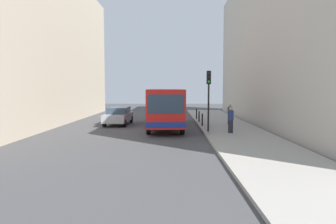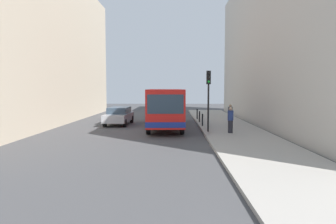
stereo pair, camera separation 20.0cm
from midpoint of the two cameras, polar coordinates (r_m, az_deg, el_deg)
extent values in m
plane|color=#424244|center=(22.26, -1.81, -3.56)|extent=(80.00, 80.00, 0.00)
cube|color=#9E9991|center=(22.62, 12.00, -3.33)|extent=(4.40, 40.00, 0.15)
cube|color=#B2A38C|center=(29.17, -25.08, 11.40)|extent=(7.00, 32.00, 13.69)
cube|color=#BCB7AD|center=(28.28, 23.15, 12.01)|extent=(7.00, 32.00, 14.00)
cube|color=red|center=(24.57, -0.39, 1.29)|extent=(2.93, 11.09, 2.50)
cube|color=navy|center=(24.64, -0.39, -0.92)|extent=(2.95, 11.11, 0.36)
cube|color=#2D3D4C|center=(19.08, -0.18, 1.46)|extent=(2.26, 0.15, 1.20)
cube|color=#2D3D4C|center=(25.05, -0.41, 2.15)|extent=(2.89, 9.49, 1.00)
cylinder|color=black|center=(20.84, 2.86, -2.72)|extent=(0.32, 1.01, 1.00)
cylinder|color=black|center=(20.81, -3.37, -2.73)|extent=(0.32, 1.01, 1.00)
cylinder|color=black|center=(28.58, 1.77, -0.79)|extent=(0.32, 1.01, 1.00)
cylinder|color=black|center=(28.56, -2.76, -0.80)|extent=(0.32, 1.01, 1.00)
cube|color=#A5A8AD|center=(26.49, -8.82, -0.95)|extent=(2.00, 4.48, 0.64)
cube|color=#2D3D4C|center=(26.59, -8.77, 0.33)|extent=(1.71, 2.54, 0.52)
cylinder|color=black|center=(24.89, -7.72, -2.01)|extent=(0.25, 0.65, 0.64)
cylinder|color=black|center=(25.27, -11.37, -1.96)|extent=(0.25, 0.65, 0.64)
cylinder|color=black|center=(27.82, -6.49, -1.33)|extent=(0.25, 0.65, 0.64)
cylinder|color=black|center=(28.16, -9.78, -1.30)|extent=(0.25, 0.65, 0.64)
cube|color=#A5A8AD|center=(34.50, -0.82, 0.33)|extent=(1.96, 4.46, 0.64)
cube|color=#2D3D4C|center=(34.61, -0.82, 1.30)|extent=(1.69, 2.52, 0.52)
cylinder|color=black|center=(33.04, 0.61, -0.41)|extent=(0.24, 0.65, 0.64)
cylinder|color=black|center=(33.04, -2.23, -0.41)|extent=(0.24, 0.65, 0.64)
cylinder|color=black|center=(36.03, 0.48, -0.01)|extent=(0.24, 0.65, 0.64)
cylinder|color=black|center=(36.03, -2.13, -0.02)|extent=(0.24, 0.65, 0.64)
cylinder|color=black|center=(21.07, 7.70, 0.74)|extent=(0.12, 0.12, 3.20)
cube|color=black|center=(21.05, 7.76, 6.32)|extent=(0.28, 0.24, 0.90)
sphere|color=black|center=(20.93, 7.81, 7.10)|extent=(0.16, 0.16, 0.16)
sphere|color=black|center=(20.92, 7.80, 6.33)|extent=(0.16, 0.16, 0.16)
sphere|color=green|center=(20.91, 7.79, 5.56)|extent=(0.16, 0.16, 0.16)
cylinder|color=black|center=(24.23, 6.60, -1.45)|extent=(0.11, 0.11, 0.95)
cylinder|color=black|center=(27.00, 6.04, -0.85)|extent=(0.11, 0.11, 0.95)
cylinder|color=black|center=(29.78, 5.58, -0.36)|extent=(0.11, 0.11, 0.95)
cylinder|color=#26262D|center=(20.75, 11.69, -2.66)|extent=(0.32, 0.32, 0.83)
cylinder|color=navy|center=(20.68, 11.72, -0.64)|extent=(0.38, 0.38, 0.64)
sphere|color=tan|center=(20.65, 11.74, 0.56)|extent=(0.23, 0.23, 0.23)
cylinder|color=#26262D|center=(25.62, 11.61, -1.37)|extent=(0.32, 0.32, 0.80)
cylinder|color=#4C4C51|center=(25.56, 11.63, 0.22)|extent=(0.38, 0.38, 0.62)
sphere|color=tan|center=(25.53, 11.64, 1.15)|extent=(0.22, 0.22, 0.22)
camera|label=1|loc=(0.10, -89.75, 0.02)|focal=33.08mm
camera|label=2|loc=(0.10, 90.25, -0.02)|focal=33.08mm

